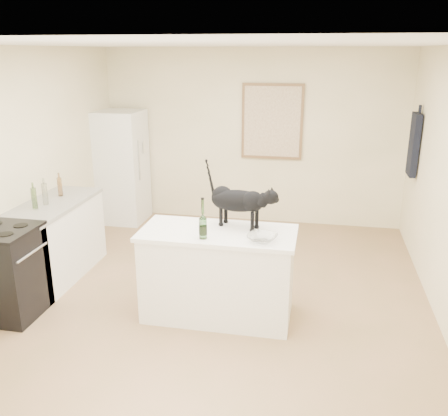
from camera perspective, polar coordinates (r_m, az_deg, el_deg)
floor at (r=5.23m, az=-1.31°, el=-11.13°), size 5.50×5.50×0.00m
ceiling at (r=4.57m, az=-1.56°, el=18.65°), size 5.50×5.50×0.00m
wall_back at (r=7.39m, az=3.29°, el=8.25°), size 4.50×0.00×4.50m
wall_front at (r=2.34m, az=-16.83°, el=-15.03°), size 4.50×0.00×4.50m
wall_left at (r=5.66m, az=-24.29°, el=3.66°), size 0.00×5.50×5.50m
island_base at (r=4.84m, az=-0.70°, el=-7.93°), size 1.44×0.67×0.86m
island_top at (r=4.66m, az=-0.72°, el=-2.95°), size 1.50×0.70×0.04m
left_cabinets at (r=5.99m, az=-19.26°, el=-3.76°), size 0.60×1.40×0.86m
left_countertop at (r=5.85m, az=-19.71°, el=0.34°), size 0.62×1.44×0.04m
stove at (r=5.30m, az=-24.11°, el=-7.01°), size 0.60×0.60×0.90m
fridge at (r=7.62m, az=-11.94°, el=4.73°), size 0.68×0.68×1.70m
artwork_frame at (r=7.28m, az=5.67°, el=10.04°), size 0.90×0.03×1.10m
artwork_canvas at (r=7.26m, az=5.65°, el=10.02°), size 0.82×0.00×1.02m
hanging_garment at (r=6.71m, az=21.39°, el=6.93°), size 0.08×0.34×0.80m
black_cat at (r=4.70m, az=1.63°, el=0.52°), size 0.71×0.39×0.48m
wine_bottle at (r=4.42m, az=-2.50°, el=-1.52°), size 0.09×0.09×0.34m
glass_bowl at (r=4.41m, az=4.51°, el=-3.53°), size 0.32×0.32×0.07m
fridge_paper at (r=7.51m, az=-9.37°, el=7.08°), size 0.03×0.13×0.17m
counter_bottle_cluster at (r=5.82m, az=-20.17°, el=1.62°), size 0.09×0.57×0.24m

